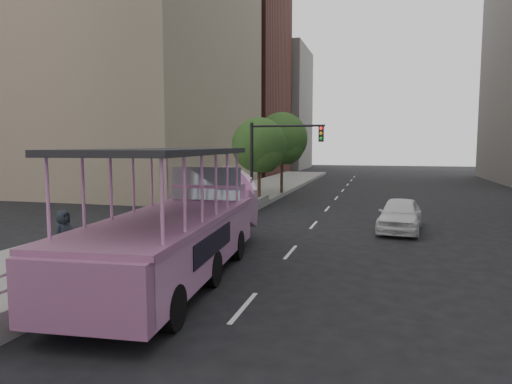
{
  "coord_description": "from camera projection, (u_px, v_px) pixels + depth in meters",
  "views": [
    {
      "loc": [
        4.13,
        -12.31,
        3.94
      ],
      "look_at": [
        -0.06,
        3.04,
        2.31
      ],
      "focal_mm": 32.0,
      "sensor_mm": 36.0,
      "label": 1
    }
  ],
  "objects": [
    {
      "name": "sidewalk",
      "position": [
        188.0,
        216.0,
        24.39
      ],
      "size": [
        5.5,
        80.0,
        0.3
      ],
      "primitive_type": "cube",
      "color": "#979792",
      "rests_on": "ground"
    },
    {
      "name": "pedestrian_far",
      "position": [
        64.0,
        235.0,
        14.59
      ],
      "size": [
        0.52,
        0.79,
        1.59
      ],
      "primitive_type": "imported",
      "rotation": [
        0.0,
        0.0,
        1.55
      ],
      "color": "#222932",
      "rests_on": "sidewalk"
    },
    {
      "name": "street_tree_near",
      "position": [
        260.0,
        147.0,
        29.06
      ],
      "size": [
        3.52,
        3.52,
        5.72
      ],
      "color": "#3E2C1C",
      "rests_on": "ground"
    },
    {
      "name": "guardrail",
      "position": [
        164.0,
        226.0,
        15.92
      ],
      "size": [
        0.07,
        22.0,
        0.71
      ],
      "color": "#A2A2A6",
      "rests_on": "kerb_wall"
    },
    {
      "name": "kerb_wall",
      "position": [
        164.0,
        244.0,
        15.99
      ],
      "size": [
        0.24,
        30.0,
        0.36
      ],
      "primitive_type": "cube",
      "color": "#AAA9A4",
      "rests_on": "sidewalk"
    },
    {
      "name": "parking_sign",
      "position": [
        210.0,
        197.0,
        19.83
      ],
      "size": [
        0.12,
        0.6,
        2.67
      ],
      "color": "black",
      "rests_on": "ground"
    },
    {
      "name": "street_tree_far",
      "position": [
        283.0,
        140.0,
        34.71
      ],
      "size": [
        3.97,
        3.97,
        6.45
      ],
      "color": "#3E2C1C",
      "rests_on": "ground"
    },
    {
      "name": "midrise_brick",
      "position": [
        216.0,
        79.0,
        62.75
      ],
      "size": [
        18.0,
        16.0,
        26.0
      ],
      "primitive_type": "cube",
      "color": "brown",
      "rests_on": "ground"
    },
    {
      "name": "ground",
      "position": [
        231.0,
        281.0,
        13.3
      ],
      "size": [
        160.0,
        160.0,
        0.0
      ],
      "primitive_type": "plane",
      "color": "black"
    },
    {
      "name": "duck_boat",
      "position": [
        185.0,
        226.0,
        14.17
      ],
      "size": [
        3.76,
        11.78,
        3.85
      ],
      "color": "black",
      "rests_on": "ground"
    },
    {
      "name": "traffic_signal",
      "position": [
        272.0,
        153.0,
        25.38
      ],
      "size": [
        4.2,
        0.32,
        5.2
      ],
      "color": "black",
      "rests_on": "ground"
    },
    {
      "name": "midrise_stone_b",
      "position": [
        260.0,
        110.0,
        77.88
      ],
      "size": [
        16.0,
        14.0,
        20.0
      ],
      "primitive_type": "cube",
      "color": "slate",
      "rests_on": "ground"
    },
    {
      "name": "car",
      "position": [
        400.0,
        215.0,
        20.92
      ],
      "size": [
        2.32,
        4.69,
        1.54
      ],
      "primitive_type": "imported",
      "rotation": [
        0.0,
        0.0,
        -0.11
      ],
      "color": "white",
      "rests_on": "ground"
    }
  ]
}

